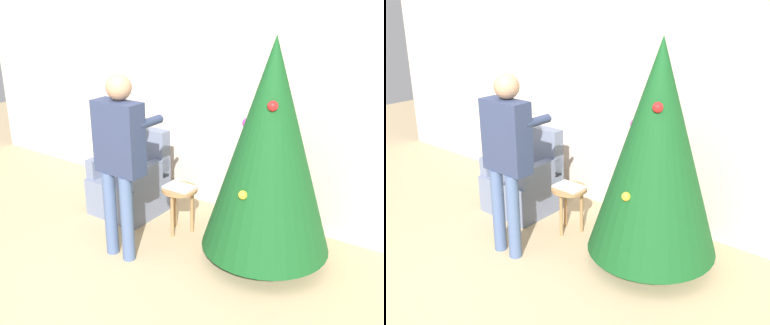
{
  "view_description": "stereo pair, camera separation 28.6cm",
  "coord_description": "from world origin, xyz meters",
  "views": [
    {
      "loc": [
        2.57,
        -1.96,
        2.35
      ],
      "look_at": [
        0.44,
        1.11,
        0.96
      ],
      "focal_mm": 42.0,
      "sensor_mm": 36.0,
      "label": 1
    },
    {
      "loc": [
        2.8,
        -1.78,
        2.35
      ],
      "look_at": [
        0.44,
        1.11,
        0.96
      ],
      "focal_mm": 42.0,
      "sensor_mm": 36.0,
      "label": 2
    }
  ],
  "objects": [
    {
      "name": "side_stool",
      "position": [
        0.06,
        1.43,
        0.41
      ],
      "size": [
        0.37,
        0.37,
        0.5
      ],
      "color": "#A37547",
      "rests_on": "ground_plane"
    },
    {
      "name": "armchair",
      "position": [
        -0.7,
        1.52,
        0.34
      ],
      "size": [
        0.71,
        0.66,
        0.95
      ],
      "color": "slate",
      "rests_on": "ground_plane"
    },
    {
      "name": "wall_back",
      "position": [
        0.0,
        2.23,
        1.35
      ],
      "size": [
        8.0,
        0.06,
        2.7
      ],
      "color": "beige",
      "rests_on": "ground_plane"
    },
    {
      "name": "christmas_tree",
      "position": [
        1.01,
        1.49,
        1.1
      ],
      "size": [
        1.18,
        1.18,
        2.06
      ],
      "color": "brown",
      "rests_on": "ground_plane"
    },
    {
      "name": "person_standing",
      "position": [
        -0.13,
        0.78,
        1.04
      ],
      "size": [
        0.48,
        0.57,
        1.72
      ],
      "color": "#475B84",
      "rests_on": "ground_plane"
    },
    {
      "name": "laptop",
      "position": [
        0.06,
        1.43,
        0.51
      ],
      "size": [
        0.3,
        0.21,
        0.02
      ],
      "color": "silver",
      "rests_on": "side_stool"
    },
    {
      "name": "ground_plane",
      "position": [
        0.0,
        0.0,
        0.0
      ],
      "size": [
        14.0,
        14.0,
        0.0
      ],
      "primitive_type": "plane",
      "color": "tan"
    }
  ]
}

